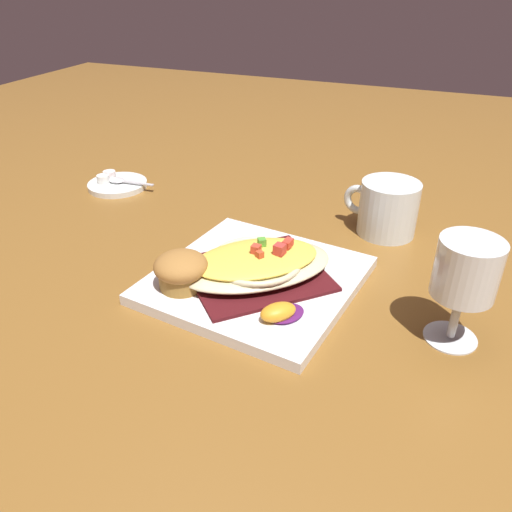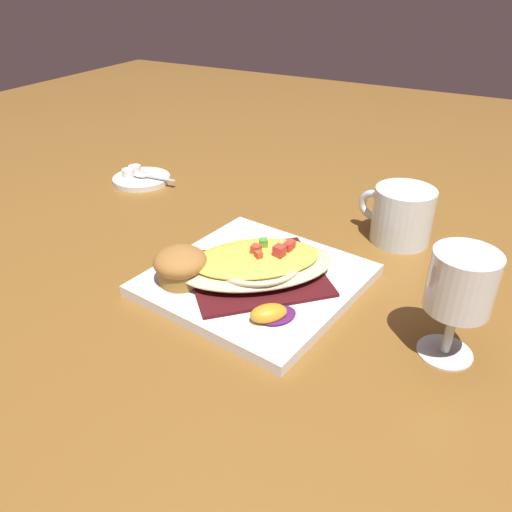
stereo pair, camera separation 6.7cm
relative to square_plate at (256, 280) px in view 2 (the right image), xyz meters
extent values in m
plane|color=brown|center=(0.00, 0.00, -0.01)|extent=(2.60, 2.60, 0.00)
cube|color=white|center=(0.00, 0.00, 0.00)|extent=(0.29, 0.29, 0.02)
cube|color=#471014|center=(0.00, 0.00, 0.01)|extent=(0.23, 0.23, 0.00)
ellipsoid|color=beige|center=(0.00, 0.00, 0.02)|extent=(0.24, 0.23, 0.02)
torus|color=beige|center=(0.00, 0.00, 0.03)|extent=(0.18, 0.18, 0.01)
ellipsoid|color=#F1CC4A|center=(0.00, 0.00, 0.03)|extent=(0.19, 0.19, 0.02)
cube|color=#52A436|center=(0.00, 0.02, 0.05)|extent=(0.01, 0.01, 0.01)
cube|color=#C93B34|center=(0.03, 0.01, 0.05)|extent=(0.02, 0.02, 0.01)
cube|color=red|center=(0.03, 0.03, 0.05)|extent=(0.01, 0.01, 0.01)
cube|color=#CB4A29|center=(0.01, -0.01, 0.05)|extent=(0.01, 0.01, 0.01)
cube|color=#D03E32|center=(0.03, 0.04, 0.05)|extent=(0.01, 0.01, 0.01)
cube|color=#CB432F|center=(0.00, 0.00, 0.05)|extent=(0.01, 0.01, 0.01)
cylinder|color=olive|center=(-0.08, -0.06, 0.02)|extent=(0.06, 0.06, 0.02)
ellipsoid|color=#A26E34|center=(-0.08, -0.06, 0.04)|extent=(0.07, 0.07, 0.03)
ellipsoid|color=#4C0F23|center=(-0.08, -0.06, 0.05)|extent=(0.03, 0.03, 0.01)
ellipsoid|color=#541A5C|center=(0.07, -0.07, 0.01)|extent=(0.05, 0.06, 0.01)
ellipsoid|color=orange|center=(0.06, -0.08, 0.02)|extent=(0.05, 0.05, 0.02)
cylinder|color=white|center=(0.14, 0.22, 0.04)|extent=(0.09, 0.09, 0.09)
torus|color=white|center=(0.09, 0.23, 0.04)|extent=(0.05, 0.02, 0.05)
cylinder|color=#4C2D14|center=(0.14, 0.22, 0.02)|extent=(0.08, 0.08, 0.05)
cylinder|color=white|center=(0.25, -0.02, -0.01)|extent=(0.06, 0.06, 0.00)
cylinder|color=white|center=(0.25, -0.02, 0.03)|extent=(0.01, 0.01, 0.06)
cylinder|color=white|center=(0.25, -0.02, 0.09)|extent=(0.07, 0.07, 0.07)
cylinder|color=silver|center=(0.25, -0.02, 0.07)|extent=(0.06, 0.06, 0.03)
cylinder|color=white|center=(-0.38, 0.21, 0.00)|extent=(0.11, 0.11, 0.01)
ellipsoid|color=silver|center=(-0.38, 0.21, 0.01)|extent=(0.03, 0.03, 0.01)
cube|color=silver|center=(-0.33, 0.22, 0.01)|extent=(0.07, 0.01, 0.00)
cylinder|color=white|center=(-0.40, 0.22, 0.01)|extent=(0.02, 0.02, 0.02)
cylinder|color=white|center=(-0.40, 0.20, 0.01)|extent=(0.02, 0.02, 0.02)
camera|label=1|loc=(0.22, -0.53, 0.38)|focal=35.53mm
camera|label=2|loc=(0.28, -0.50, 0.38)|focal=35.53mm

